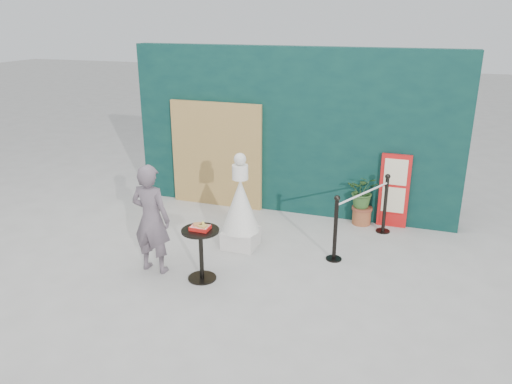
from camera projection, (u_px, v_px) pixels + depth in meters
The scene contains 10 objects.
ground at pixel (227, 290), 6.72m from camera, with size 60.00×60.00×0.00m, color #ADAAA5.
back_wall at pixel (291, 132), 9.02m from camera, with size 6.00×0.30×3.00m, color #092828.
bamboo_fence at pixel (216, 155), 9.44m from camera, with size 1.80×0.08×2.00m, color tan.
woman at pixel (151, 219), 6.99m from camera, with size 0.58×0.38×1.59m, color #63555F.
menu_board at pixel (394, 191), 8.55m from camera, with size 0.50×0.07×1.30m.
statue at pixel (241, 209), 7.79m from camera, with size 0.60×0.60×1.54m.
cafe_table at pixel (201, 246), 6.85m from camera, with size 0.52×0.52×0.75m.
food_basket at pixel (200, 227), 6.75m from camera, with size 0.26×0.19×0.11m.
planter at pixel (363, 196), 8.69m from camera, with size 0.54×0.46×0.91m.
stanchion_barrier at pixel (362, 216), 7.88m from camera, with size 0.84×1.54×1.03m.
Camera 1 is at (2.30, -5.44, 3.49)m, focal length 35.00 mm.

